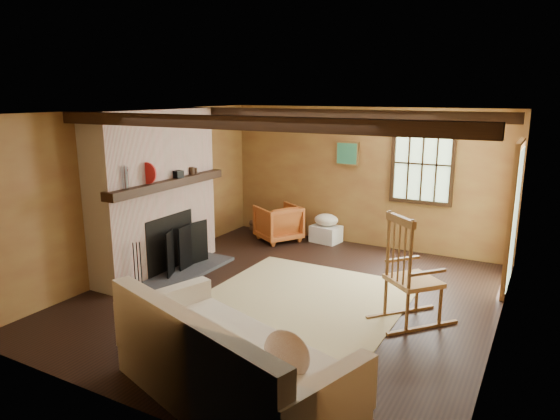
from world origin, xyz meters
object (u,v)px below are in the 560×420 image
Objects in this scene: rocking_chair at (410,277)px; armchair at (278,223)px; sofa at (226,368)px; laundry_basket at (326,234)px; fireplace at (156,199)px.

rocking_chair reaches higher than armchair.
sofa is 4.94m from armchair.
rocking_chair is 3.34m from laundry_basket.
rocking_chair reaches higher than sofa.
fireplace reaches higher than laundry_basket.
sofa is at bearing -76.10° from laundry_basket.
armchair reaches higher than laundry_basket.
laundry_basket is 0.88m from armchair.
sofa is at bearing 108.53° from rocking_chair.
rocking_chair reaches higher than laundry_basket.
laundry_basket is (-1.20, 4.84, -0.18)m from sofa.
armchair is at bearing 69.43° from fireplace.
sofa is (-0.96, -2.33, -0.22)m from rocking_chair.
laundry_basket is at bearing 144.07° from armchair.
laundry_basket is (-2.16, 2.51, -0.40)m from rocking_chair.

